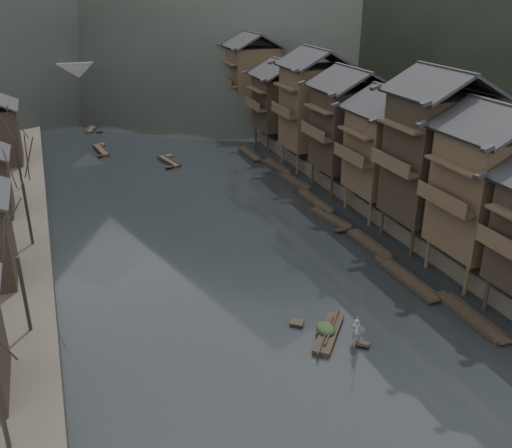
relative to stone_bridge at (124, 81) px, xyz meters
name	(u,v)px	position (x,y,z in m)	size (l,w,h in m)	color
water	(274,307)	(0.00, -72.00, -5.11)	(300.00, 300.00, 0.00)	black
right_bank	(389,129)	(35.00, -32.00, -4.21)	(40.00, 200.00, 1.80)	#2D2823
stilt_houses	(358,116)	(17.28, -52.64, 3.57)	(9.00, 67.60, 15.68)	black
bare_trees	(12,196)	(-17.00, -60.77, 1.81)	(3.97, 43.78, 7.95)	black
moored_sampans	(328,212)	(11.83, -57.29, -4.91)	(3.17, 49.85, 0.47)	black
midriver_boats	(119,135)	(-3.85, -18.65, -4.91)	(9.91, 39.75, 0.45)	black
stone_bridge	(124,81)	(0.00, 0.00, 0.00)	(40.00, 6.00, 9.00)	#4C4C4F
hero_sampan	(329,333)	(2.11, -76.61, -4.91)	(4.15, 4.80, 0.44)	black
cargo_heap	(326,324)	(1.95, -76.42, -4.31)	(1.20, 1.57, 0.72)	black
boatman	(356,327)	(3.32, -78.09, -3.81)	(0.63, 0.41, 1.72)	#59595B
bamboo_pole	(362,292)	(3.52, -78.09, -1.24)	(0.06, 0.06, 4.55)	#8C7A51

